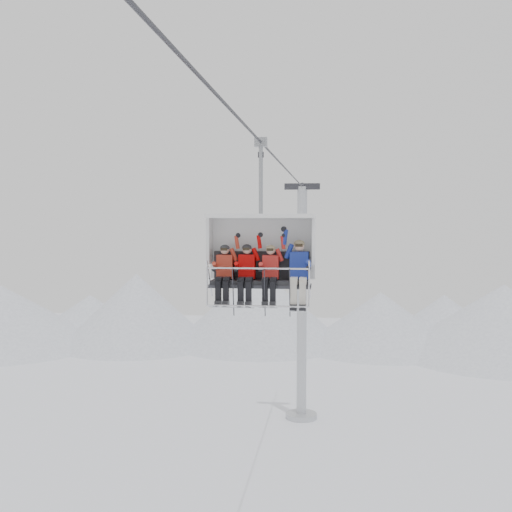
# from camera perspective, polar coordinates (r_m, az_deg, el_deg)

# --- Properties ---
(ridgeline) EXTENTS (72.00, 21.00, 7.00)m
(ridgeline) POSITION_cam_1_polar(r_m,az_deg,el_deg) (57.17, 3.45, -5.38)
(ridgeline) COLOR white
(ridgeline) RESTS_ON ground
(lift_tower_right) EXTENTS (2.00, 1.80, 13.48)m
(lift_tower_right) POSITION_cam_1_polar(r_m,az_deg,el_deg) (36.85, 4.09, -5.58)
(lift_tower_right) COLOR #ADAFB4
(lift_tower_right) RESTS_ON ground
(haul_cable) EXTENTS (0.06, 50.00, 0.06)m
(haul_cable) POSITION_cam_1_polar(r_m,az_deg,el_deg) (14.59, 0.00, 10.54)
(haul_cable) COLOR #2D2E33
(haul_cable) RESTS_ON lift_tower_left
(chairlift_carrier) EXTENTS (2.60, 1.17, 3.98)m
(chairlift_carrier) POSITION_cam_1_polar(r_m,az_deg,el_deg) (15.59, 0.48, 0.58)
(chairlift_carrier) COLOR black
(chairlift_carrier) RESTS_ON haul_cable
(skier_far_left) EXTENTS (0.39, 1.69, 1.56)m
(skier_far_left) POSITION_cam_1_polar(r_m,az_deg,el_deg) (15.43, -2.84, -1.44)
(skier_far_left) COLOR #B0311F
(skier_far_left) RESTS_ON chairlift_carrier
(skier_center_left) EXTENTS (0.39, 1.69, 1.57)m
(skier_center_left) POSITION_cam_1_polar(r_m,az_deg,el_deg) (15.35, -0.86, -1.44)
(skier_center_left) COLOR #BD0504
(skier_center_left) RESTS_ON chairlift_carrier
(skier_center_right) EXTENTS (0.39, 1.69, 1.55)m
(skier_center_right) POSITION_cam_1_polar(r_m,az_deg,el_deg) (15.28, 1.28, -1.48)
(skier_center_right) COLOR red
(skier_center_right) RESTS_ON chairlift_carrier
(skier_far_right) EXTENTS (0.44, 1.69, 1.74)m
(skier_far_right) POSITION_cam_1_polar(r_m,az_deg,el_deg) (15.24, 3.84, -1.29)
(skier_far_right) COLOR navy
(skier_far_right) RESTS_ON chairlift_carrier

